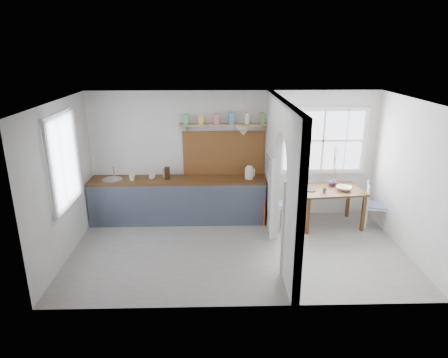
{
  "coord_description": "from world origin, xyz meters",
  "views": [
    {
      "loc": [
        -0.42,
        -6.26,
        3.4
      ],
      "look_at": [
        -0.23,
        0.49,
        1.16
      ],
      "focal_mm": 32.0,
      "sensor_mm": 36.0,
      "label": 1
    }
  ],
  "objects_px": {
    "chair_left": "(287,204)",
    "vase": "(332,182)",
    "dining_table": "(329,207)",
    "chair_right": "(376,205)",
    "kettle": "(249,172)"
  },
  "relations": [
    {
      "from": "chair_left",
      "to": "chair_right",
      "type": "height_order",
      "value": "chair_right"
    },
    {
      "from": "chair_left",
      "to": "dining_table",
      "type": "bearing_deg",
      "value": 83.97
    },
    {
      "from": "chair_left",
      "to": "vase",
      "type": "xyz_separation_m",
      "value": [
        0.91,
        0.12,
        0.41
      ]
    },
    {
      "from": "dining_table",
      "to": "vase",
      "type": "relative_size",
      "value": 7.07
    },
    {
      "from": "dining_table",
      "to": "chair_right",
      "type": "distance_m",
      "value": 0.92
    },
    {
      "from": "vase",
      "to": "chair_right",
      "type": "bearing_deg",
      "value": -18.5
    },
    {
      "from": "dining_table",
      "to": "chair_left",
      "type": "bearing_deg",
      "value": 168.91
    },
    {
      "from": "chair_right",
      "to": "vase",
      "type": "relative_size",
      "value": 5.16
    },
    {
      "from": "dining_table",
      "to": "chair_left",
      "type": "xyz_separation_m",
      "value": [
        -0.83,
        0.08,
        0.05
      ]
    },
    {
      "from": "chair_left",
      "to": "vase",
      "type": "relative_size",
      "value": 5.02
    },
    {
      "from": "vase",
      "to": "kettle",
      "type": "bearing_deg",
      "value": 177.27
    },
    {
      "from": "chair_right",
      "to": "vase",
      "type": "xyz_separation_m",
      "value": [
        -0.83,
        0.28,
        0.4
      ]
    },
    {
      "from": "dining_table",
      "to": "chair_left",
      "type": "relative_size",
      "value": 1.41
    },
    {
      "from": "vase",
      "to": "dining_table",
      "type": "bearing_deg",
      "value": -113.1
    },
    {
      "from": "chair_left",
      "to": "chair_right",
      "type": "relative_size",
      "value": 0.97
    }
  ]
}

